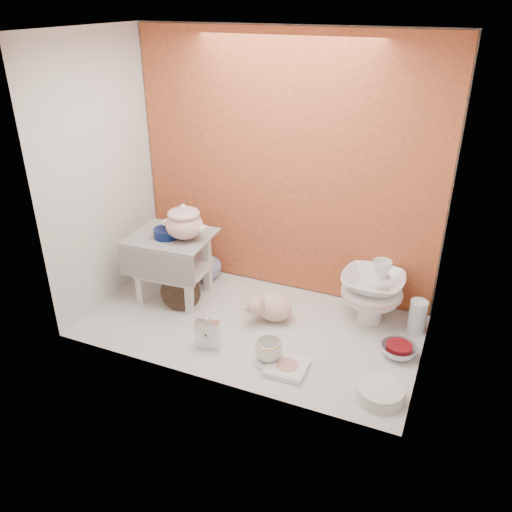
{
  "coord_description": "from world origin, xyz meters",
  "views": [
    {
      "loc": [
        0.98,
        -2.2,
        1.64
      ],
      "look_at": [
        0.02,
        0.02,
        0.42
      ],
      "focal_mm": 36.7,
      "sensor_mm": 36.0,
      "label": 1
    }
  ],
  "objects_px": {
    "plush_pig": "(273,307)",
    "mantel_clock": "(208,333)",
    "blue_white_vase": "(205,263)",
    "porcelain_tower": "(372,290)",
    "crystal_bowl": "(399,350)",
    "gold_rim_teacup": "(269,350)",
    "soup_tureen": "(184,222)",
    "dinner_plate_stack": "(380,393)",
    "floral_platter": "(182,251)",
    "step_stool": "(174,266)"
  },
  "relations": [
    {
      "from": "plush_pig",
      "to": "mantel_clock",
      "type": "bearing_deg",
      "value": -141.97
    },
    {
      "from": "blue_white_vase",
      "to": "porcelain_tower",
      "type": "relative_size",
      "value": 0.56
    },
    {
      "from": "blue_white_vase",
      "to": "crystal_bowl",
      "type": "xyz_separation_m",
      "value": [
        1.28,
        -0.32,
        -0.08
      ]
    },
    {
      "from": "porcelain_tower",
      "to": "gold_rim_teacup",
      "type": "bearing_deg",
      "value": -124.17
    },
    {
      "from": "mantel_clock",
      "to": "crystal_bowl",
      "type": "height_order",
      "value": "mantel_clock"
    },
    {
      "from": "soup_tureen",
      "to": "gold_rim_teacup",
      "type": "height_order",
      "value": "soup_tureen"
    },
    {
      "from": "mantel_clock",
      "to": "dinner_plate_stack",
      "type": "distance_m",
      "value": 0.89
    },
    {
      "from": "floral_platter",
      "to": "porcelain_tower",
      "type": "bearing_deg",
      "value": -2.04
    },
    {
      "from": "blue_white_vase",
      "to": "crystal_bowl",
      "type": "height_order",
      "value": "blue_white_vase"
    },
    {
      "from": "blue_white_vase",
      "to": "dinner_plate_stack",
      "type": "bearing_deg",
      "value": -28.25
    },
    {
      "from": "mantel_clock",
      "to": "crystal_bowl",
      "type": "relative_size",
      "value": 0.98
    },
    {
      "from": "step_stool",
      "to": "mantel_clock",
      "type": "height_order",
      "value": "step_stool"
    },
    {
      "from": "step_stool",
      "to": "crystal_bowl",
      "type": "height_order",
      "value": "step_stool"
    },
    {
      "from": "gold_rim_teacup",
      "to": "porcelain_tower",
      "type": "xyz_separation_m",
      "value": [
        0.38,
        0.56,
        0.13
      ]
    },
    {
      "from": "floral_platter",
      "to": "step_stool",
      "type": "bearing_deg",
      "value": -70.39
    },
    {
      "from": "crystal_bowl",
      "to": "porcelain_tower",
      "type": "bearing_deg",
      "value": 128.72
    },
    {
      "from": "dinner_plate_stack",
      "to": "porcelain_tower",
      "type": "xyz_separation_m",
      "value": [
        -0.18,
        0.61,
        0.16
      ]
    },
    {
      "from": "blue_white_vase",
      "to": "gold_rim_teacup",
      "type": "distance_m",
      "value": 0.93
    },
    {
      "from": "plush_pig",
      "to": "crystal_bowl",
      "type": "xyz_separation_m",
      "value": [
        0.7,
        -0.05,
        -0.05
      ]
    },
    {
      "from": "soup_tureen",
      "to": "plush_pig",
      "type": "xyz_separation_m",
      "value": [
        0.54,
        -0.0,
        -0.42
      ]
    },
    {
      "from": "soup_tureen",
      "to": "dinner_plate_stack",
      "type": "bearing_deg",
      "value": -18.12
    },
    {
      "from": "blue_white_vase",
      "to": "porcelain_tower",
      "type": "height_order",
      "value": "porcelain_tower"
    },
    {
      "from": "floral_platter",
      "to": "dinner_plate_stack",
      "type": "distance_m",
      "value": 1.55
    },
    {
      "from": "gold_rim_teacup",
      "to": "soup_tureen",
      "type": "bearing_deg",
      "value": 151.85
    },
    {
      "from": "gold_rim_teacup",
      "to": "mantel_clock",
      "type": "bearing_deg",
      "value": -175.43
    },
    {
      "from": "step_stool",
      "to": "gold_rim_teacup",
      "type": "relative_size",
      "value": 3.39
    },
    {
      "from": "floral_platter",
      "to": "mantel_clock",
      "type": "distance_m",
      "value": 0.81
    },
    {
      "from": "soup_tureen",
      "to": "porcelain_tower",
      "type": "bearing_deg",
      "value": 11.49
    },
    {
      "from": "gold_rim_teacup",
      "to": "dinner_plate_stack",
      "type": "xyz_separation_m",
      "value": [
        0.56,
        -0.05,
        -0.03
      ]
    },
    {
      "from": "mantel_clock",
      "to": "gold_rim_teacup",
      "type": "height_order",
      "value": "mantel_clock"
    },
    {
      "from": "step_stool",
      "to": "soup_tureen",
      "type": "distance_m",
      "value": 0.32
    },
    {
      "from": "floral_platter",
      "to": "gold_rim_teacup",
      "type": "height_order",
      "value": "floral_platter"
    },
    {
      "from": "step_stool",
      "to": "crystal_bowl",
      "type": "relative_size",
      "value": 2.47
    },
    {
      "from": "floral_platter",
      "to": "mantel_clock",
      "type": "height_order",
      "value": "floral_platter"
    },
    {
      "from": "step_stool",
      "to": "dinner_plate_stack",
      "type": "distance_m",
      "value": 1.39
    },
    {
      "from": "soup_tureen",
      "to": "plush_pig",
      "type": "distance_m",
      "value": 0.68
    },
    {
      "from": "floral_platter",
      "to": "plush_pig",
      "type": "xyz_separation_m",
      "value": [
        0.72,
        -0.26,
        -0.09
      ]
    },
    {
      "from": "step_stool",
      "to": "crystal_bowl",
      "type": "bearing_deg",
      "value": -6.61
    },
    {
      "from": "crystal_bowl",
      "to": "dinner_plate_stack",
      "type": "bearing_deg",
      "value": -93.67
    },
    {
      "from": "plush_pig",
      "to": "dinner_plate_stack",
      "type": "height_order",
      "value": "plush_pig"
    },
    {
      "from": "step_stool",
      "to": "blue_white_vase",
      "type": "relative_size",
      "value": 2.1
    },
    {
      "from": "step_stool",
      "to": "floral_platter",
      "type": "bearing_deg",
      "value": 105.42
    },
    {
      "from": "step_stool",
      "to": "crystal_bowl",
      "type": "xyz_separation_m",
      "value": [
        1.34,
        -0.06,
        -0.17
      ]
    },
    {
      "from": "plush_pig",
      "to": "crystal_bowl",
      "type": "height_order",
      "value": "plush_pig"
    },
    {
      "from": "blue_white_vase",
      "to": "crystal_bowl",
      "type": "distance_m",
      "value": 1.32
    },
    {
      "from": "floral_platter",
      "to": "mantel_clock",
      "type": "relative_size",
      "value": 1.92
    },
    {
      "from": "step_stool",
      "to": "dinner_plate_stack",
      "type": "relative_size",
      "value": 2.05
    },
    {
      "from": "mantel_clock",
      "to": "gold_rim_teacup",
      "type": "relative_size",
      "value": 1.35
    },
    {
      "from": "floral_platter",
      "to": "plush_pig",
      "type": "distance_m",
      "value": 0.77
    },
    {
      "from": "step_stool",
      "to": "floral_platter",
      "type": "relative_size",
      "value": 1.31
    }
  ]
}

